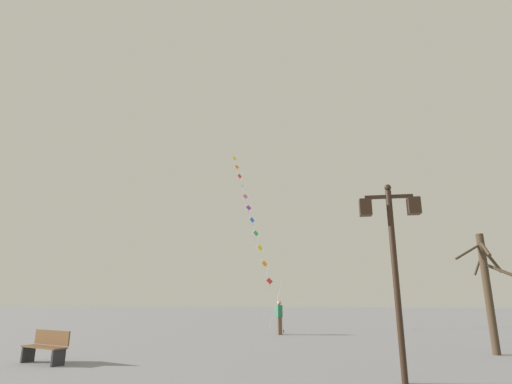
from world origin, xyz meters
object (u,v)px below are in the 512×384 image
object	(u,v)px
kite_flyer	(279,316)
park_bench	(46,347)
twin_lantern_lamp_post	(392,240)
bare_tree	(488,286)
kite_train	(251,216)

from	to	relation	value
kite_flyer	park_bench	size ratio (longest dim) A/B	1.04
twin_lantern_lamp_post	kite_flyer	distance (m)	12.89
park_bench	bare_tree	bearing A→B (deg)	38.39
twin_lantern_lamp_post	park_bench	xyz separation A→B (m)	(-9.55, 1.30, -2.67)
kite_train	kite_flyer	xyz separation A→B (m)	(2.70, -6.85, -6.85)
park_bench	kite_flyer	bearing A→B (deg)	84.32
kite_flyer	kite_train	bearing A→B (deg)	-0.34
kite_train	park_bench	distance (m)	19.30
kite_train	park_bench	xyz separation A→B (m)	(-2.91, -17.62, -7.31)
kite_train	bare_tree	xyz separation A→B (m)	(10.57, -13.62, -5.56)
twin_lantern_lamp_post	bare_tree	distance (m)	6.67
kite_train	kite_flyer	size ratio (longest dim) A/B	8.44
bare_tree	kite_train	bearing A→B (deg)	127.82
twin_lantern_lamp_post	park_bench	bearing A→B (deg)	172.23
park_bench	twin_lantern_lamp_post	bearing A→B (deg)	14.10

